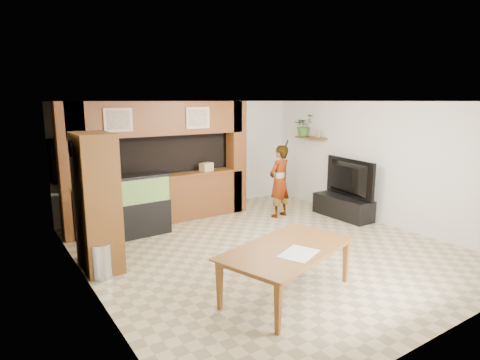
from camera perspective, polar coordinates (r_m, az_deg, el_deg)
floor at (r=7.32m, az=3.74°, el=-9.69°), size 6.50×6.50×0.00m
ceiling at (r=6.84m, az=4.03°, el=11.11°), size 6.50×6.50×0.00m
wall_back at (r=9.72m, az=-7.85°, el=3.37°), size 6.00×0.00×6.00m
wall_left at (r=5.71m, az=-20.86°, el=-2.81°), size 0.00×6.50×6.50m
wall_right at (r=9.08m, az=19.11°, el=2.31°), size 0.00×6.50×6.50m
partition at (r=8.78m, az=-11.68°, el=2.49°), size 4.20×0.99×2.60m
wall_clock at (r=6.58m, az=-22.90°, el=4.14°), size 0.05×0.25×0.25m
wall_shelf at (r=10.22m, az=10.03°, el=5.95°), size 0.25×0.90×0.04m
pantry_cabinet at (r=6.56m, az=-19.71°, el=-3.02°), size 0.54×0.88×2.14m
trash_can at (r=6.41m, az=-19.04°, el=-10.84°), size 0.30×0.30×0.54m
aquarium at (r=8.07m, az=-13.92°, el=-3.60°), size 1.09×0.41×1.21m
tv_stand at (r=9.42m, az=14.41°, el=-3.74°), size 0.52×1.42×0.47m
television at (r=9.27m, az=14.61°, el=0.25°), size 0.40×1.51×0.86m
photo_frame at (r=10.03m, az=11.07°, el=6.46°), size 0.04×0.14×0.19m
potted_plant at (r=10.36m, az=9.03°, el=7.67°), size 0.56×0.51×0.55m
person at (r=9.09m, az=5.64°, el=-0.20°), size 0.67×0.51×1.64m
microphone at (r=8.87m, az=6.65°, el=5.16°), size 0.04×0.10×0.16m
dining_table at (r=5.59m, az=7.06°, el=-12.85°), size 2.17×1.60×0.68m
newspaper_a at (r=5.27m, az=8.33°, el=-10.33°), size 0.63×0.56×0.01m
counter_box at (r=9.10m, az=-4.81°, el=1.85°), size 0.32×0.26×0.19m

